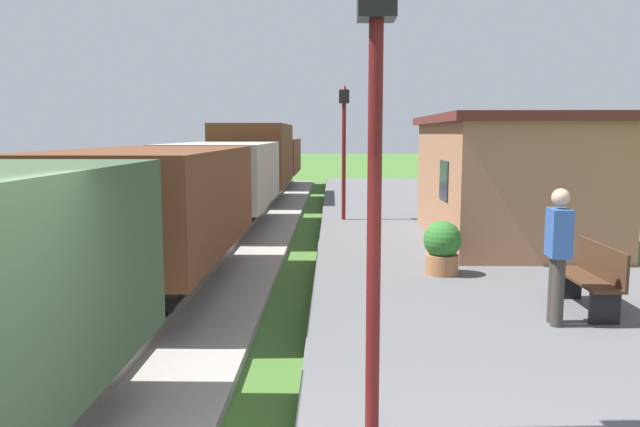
# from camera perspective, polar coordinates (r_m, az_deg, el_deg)

# --- Properties ---
(freight_train) EXTENTS (2.50, 32.60, 2.72)m
(freight_train) POSITION_cam_1_polar(r_m,az_deg,el_deg) (16.90, -8.77, 3.40)
(freight_train) COLOR #384C33
(freight_train) RESTS_ON rail_near
(station_hut) EXTENTS (3.50, 5.80, 2.78)m
(station_hut) POSITION_cam_1_polar(r_m,az_deg,el_deg) (14.24, 17.04, 3.18)
(station_hut) COLOR #9E6B4C
(station_hut) RESTS_ON platform_slab
(bench_near_hut) EXTENTS (0.42, 1.50, 0.91)m
(bench_near_hut) POSITION_cam_1_polar(r_m,az_deg,el_deg) (9.04, 23.91, -5.37)
(bench_near_hut) COLOR #422819
(bench_near_hut) RESTS_ON platform_slab
(person_waiting) EXTENTS (0.27, 0.40, 1.71)m
(person_waiting) POSITION_cam_1_polar(r_m,az_deg,el_deg) (8.14, 21.25, -3.27)
(person_waiting) COLOR #38332D
(person_waiting) RESTS_ON platform_slab
(potted_planter) EXTENTS (0.64, 0.64, 0.92)m
(potted_planter) POSITION_cam_1_polar(r_m,az_deg,el_deg) (10.60, 11.28, -3.05)
(potted_planter) COLOR #9E6642
(potted_planter) RESTS_ON platform_slab
(lamp_post_near) EXTENTS (0.28, 0.28, 3.70)m
(lamp_post_near) POSITION_cam_1_polar(r_m,az_deg,el_deg) (4.65, 5.17, 9.61)
(lamp_post_near) COLOR #591414
(lamp_post_near) RESTS_ON platform_slab
(lamp_post_far) EXTENTS (0.28, 0.28, 3.70)m
(lamp_post_far) POSITION_cam_1_polar(r_m,az_deg,el_deg) (16.97, 2.24, 8.01)
(lamp_post_far) COLOR #591414
(lamp_post_far) RESTS_ON platform_slab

